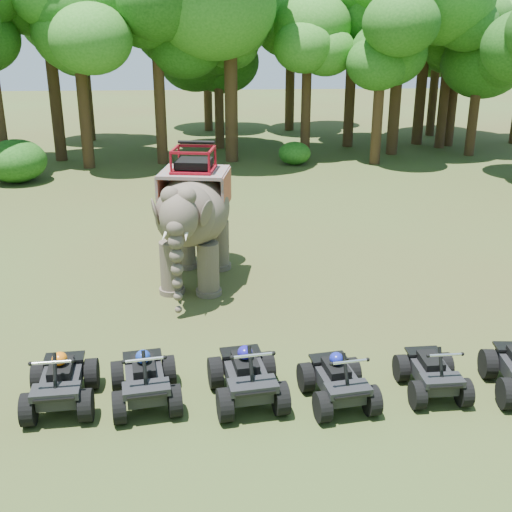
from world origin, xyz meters
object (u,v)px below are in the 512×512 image
at_px(atv_1, 144,373).
at_px(atv_0, 60,375).
at_px(atv_4, 433,366).
at_px(elephant, 195,215).
at_px(atv_2, 247,369).
at_px(atv_3, 338,374).

bearing_deg(atv_1, atv_0, 170.66).
height_order(atv_0, atv_4, atv_0).
bearing_deg(elephant, atv_0, -102.50).
xyz_separation_m(atv_2, atv_3, (1.75, -0.18, -0.06)).
distance_m(atv_0, atv_4, 7.22).
distance_m(elephant, atv_2, 6.38).
xyz_separation_m(atv_3, atv_4, (1.92, 0.22, -0.03)).
xyz_separation_m(atv_1, atv_2, (1.96, -0.04, 0.03)).
relative_size(atv_0, atv_1, 1.01).
xyz_separation_m(atv_0, atv_3, (5.30, -0.22, -0.04)).
relative_size(atv_1, atv_4, 1.11).
xyz_separation_m(elephant, atv_0, (-2.43, -6.12, -1.28)).
xyz_separation_m(elephant, atv_3, (2.87, -6.34, -1.31)).
xyz_separation_m(atv_1, atv_3, (3.71, -0.22, -0.03)).
bearing_deg(atv_2, atv_3, -14.45).
bearing_deg(atv_2, elephant, 91.88).
bearing_deg(atv_4, atv_2, 178.55).
bearing_deg(atv_1, atv_4, -9.31).
relative_size(atv_0, atv_4, 1.12).
bearing_deg(atv_4, elephant, 126.03).
bearing_deg(atv_4, atv_1, 177.98).
height_order(atv_3, atv_4, atv_3).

